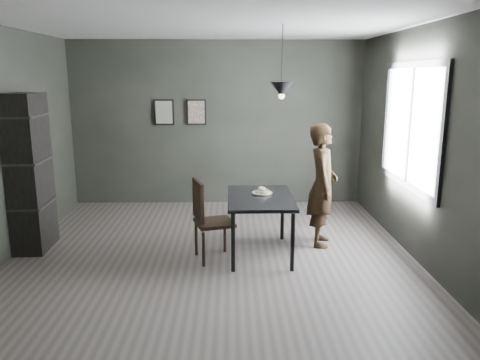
{
  "coord_description": "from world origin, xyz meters",
  "views": [
    {
      "loc": [
        0.24,
        -5.58,
        2.21
      ],
      "look_at": [
        0.35,
        0.05,
        0.95
      ],
      "focal_mm": 35.0,
      "sensor_mm": 36.0,
      "label": 1
    }
  ],
  "objects_px": {
    "cafe_table": "(260,203)",
    "pendant_lamp": "(282,89)",
    "white_plate": "(262,193)",
    "wood_chair": "(207,215)",
    "woman": "(322,185)",
    "shelf_unit": "(29,173)"
  },
  "relations": [
    {
      "from": "cafe_table",
      "to": "white_plate",
      "type": "relative_size",
      "value": 5.22
    },
    {
      "from": "white_plate",
      "to": "wood_chair",
      "type": "relative_size",
      "value": 0.23
    },
    {
      "from": "woman",
      "to": "cafe_table",
      "type": "bearing_deg",
      "value": 122.53
    },
    {
      "from": "woman",
      "to": "wood_chair",
      "type": "bearing_deg",
      "value": 119.37
    },
    {
      "from": "cafe_table",
      "to": "wood_chair",
      "type": "xyz_separation_m",
      "value": [
        -0.65,
        -0.18,
        -0.1
      ]
    },
    {
      "from": "white_plate",
      "to": "pendant_lamp",
      "type": "distance_m",
      "value": 1.31
    },
    {
      "from": "white_plate",
      "to": "woman",
      "type": "height_order",
      "value": "woman"
    },
    {
      "from": "cafe_table",
      "to": "pendant_lamp",
      "type": "xyz_separation_m",
      "value": [
        0.25,
        0.1,
        1.38
      ]
    },
    {
      "from": "wood_chair",
      "to": "shelf_unit",
      "type": "xyz_separation_m",
      "value": [
        -2.27,
        0.45,
        0.43
      ]
    },
    {
      "from": "woman",
      "to": "shelf_unit",
      "type": "relative_size",
      "value": 0.81
    },
    {
      "from": "cafe_table",
      "to": "woman",
      "type": "distance_m",
      "value": 0.92
    },
    {
      "from": "white_plate",
      "to": "pendant_lamp",
      "type": "bearing_deg",
      "value": -9.23
    },
    {
      "from": "white_plate",
      "to": "shelf_unit",
      "type": "distance_m",
      "value": 2.96
    },
    {
      "from": "white_plate",
      "to": "woman",
      "type": "distance_m",
      "value": 0.83
    },
    {
      "from": "cafe_table",
      "to": "shelf_unit",
      "type": "distance_m",
      "value": 2.95
    },
    {
      "from": "wood_chair",
      "to": "pendant_lamp",
      "type": "distance_m",
      "value": 1.76
    },
    {
      "from": "woman",
      "to": "wood_chair",
      "type": "xyz_separation_m",
      "value": [
        -1.49,
        -0.53,
        -0.24
      ]
    },
    {
      "from": "wood_chair",
      "to": "shelf_unit",
      "type": "relative_size",
      "value": 0.5
    },
    {
      "from": "white_plate",
      "to": "wood_chair",
      "type": "bearing_deg",
      "value": -155.25
    },
    {
      "from": "woman",
      "to": "pendant_lamp",
      "type": "relative_size",
      "value": 1.87
    },
    {
      "from": "wood_chair",
      "to": "shelf_unit",
      "type": "bearing_deg",
      "value": 151.68
    },
    {
      "from": "wood_chair",
      "to": "white_plate",
      "type": "bearing_deg",
      "value": 7.59
    }
  ]
}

